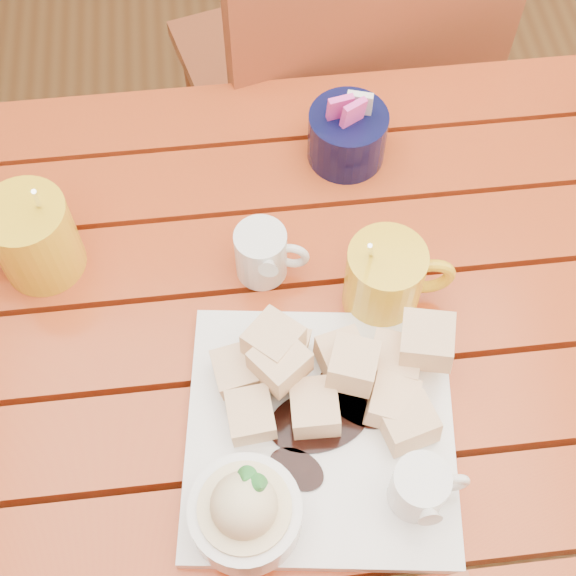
{
  "coord_description": "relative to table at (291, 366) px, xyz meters",
  "views": [
    {
      "loc": [
        -0.05,
        -0.43,
        1.59
      ],
      "look_at": [
        -0.0,
        0.01,
        0.82
      ],
      "focal_mm": 50.0,
      "sensor_mm": 36.0,
      "label": 1
    }
  ],
  "objects": [
    {
      "name": "chair_far",
      "position": [
        0.15,
        0.57,
        -0.1
      ],
      "size": [
        0.56,
        0.56,
        0.98
      ],
      "rotation": [
        0.0,
        0.0,
        3.39
      ],
      "color": "brown",
      "rests_on": "ground"
    },
    {
      "name": "coffee_mug_left",
      "position": [
        -0.29,
        0.12,
        0.16
      ],
      "size": [
        0.14,
        0.1,
        0.16
      ],
      "rotation": [
        0.0,
        0.0,
        0.02
      ],
      "color": "gold",
      "rests_on": "table"
    },
    {
      "name": "ground",
      "position": [
        0.0,
        -0.0,
        -0.64
      ],
      "size": [
        5.0,
        5.0,
        0.0
      ],
      "primitive_type": "plane",
      "color": "brown",
      "rests_on": "ground"
    },
    {
      "name": "coffee_mug_right",
      "position": [
        0.11,
        0.03,
        0.16
      ],
      "size": [
        0.13,
        0.09,
        0.15
      ],
      "rotation": [
        0.0,
        0.0,
        -0.04
      ],
      "color": "gold",
      "rests_on": "table"
    },
    {
      "name": "dessert_plate",
      "position": [
        0.0,
        -0.15,
        0.14
      ],
      "size": [
        0.32,
        0.32,
        0.12
      ],
      "rotation": [
        0.0,
        0.0,
        -0.13
      ],
      "color": "white",
      "rests_on": "table"
    },
    {
      "name": "table",
      "position": [
        0.0,
        0.0,
        0.0
      ],
      "size": [
        1.2,
        0.79,
        0.75
      ],
      "color": "#9F2714",
      "rests_on": "ground"
    },
    {
      "name": "cream_pitcher",
      "position": [
        -0.02,
        0.08,
        0.15
      ],
      "size": [
        0.09,
        0.08,
        0.08
      ],
      "rotation": [
        0.0,
        0.0,
        -0.24
      ],
      "color": "white",
      "rests_on": "table"
    },
    {
      "name": "sugar_caddy",
      "position": [
        0.1,
        0.25,
        0.15
      ],
      "size": [
        0.1,
        0.1,
        0.11
      ],
      "color": "black",
      "rests_on": "table"
    }
  ]
}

